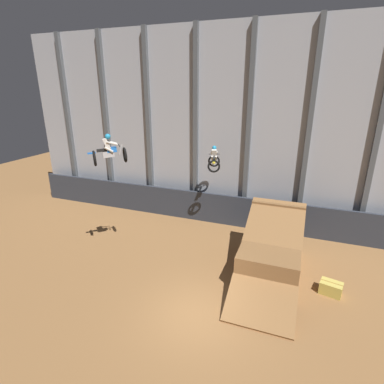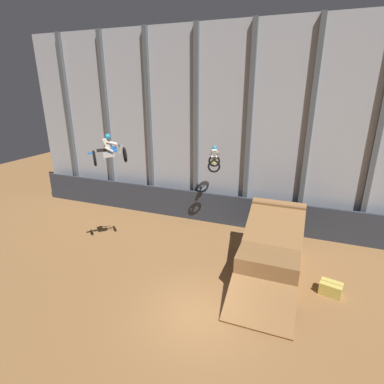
{
  "view_description": "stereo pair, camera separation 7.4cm",
  "coord_description": "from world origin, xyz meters",
  "views": [
    {
      "loc": [
        3.2,
        -9.09,
        8.55
      ],
      "look_at": [
        -2.09,
        5.0,
        3.27
      ],
      "focal_mm": 28.0,
      "sensor_mm": 36.0,
      "label": 1
    },
    {
      "loc": [
        3.27,
        -9.06,
        8.55
      ],
      "look_at": [
        -2.09,
        5.0,
        3.27
      ],
      "focal_mm": 28.0,
      "sensor_mm": 36.0,
      "label": 2
    }
  ],
  "objects": [
    {
      "name": "rider_bike_left_air",
      "position": [
        -5.31,
        2.5,
        5.69
      ],
      "size": [
        1.64,
        1.57,
        1.47
      ],
      "rotation": [
        0.04,
        0.0,
        -0.85
      ],
      "color": "black"
    },
    {
      "name": "lower_barrier",
      "position": [
        0.0,
        8.52,
        1.01
      ],
      "size": [
        31.36,
        0.2,
        2.01
      ],
      "color": "#2D333D",
      "rests_on": "ground_plane"
    },
    {
      "name": "arena_back_wall",
      "position": [
        0.0,
        9.23,
        6.07
      ],
      "size": [
        32.0,
        0.4,
        12.13
      ],
      "color": "#A3A8B2",
      "rests_on": "ground_plane"
    },
    {
      "name": "dirt_ramp",
      "position": [
        2.33,
        4.32,
        0.99
      ],
      "size": [
        2.72,
        6.55,
        2.99
      ],
      "color": "brown",
      "rests_on": "ground_plane"
    },
    {
      "name": "hay_bale_trackside",
      "position": [
        5.03,
        3.26,
        0.28
      ],
      "size": [
        1.01,
        0.78,
        0.57
      ],
      "rotation": [
        0.0,
        0.0,
        2.92
      ],
      "color": "#CCB751",
      "rests_on": "ground_plane"
    },
    {
      "name": "rider_bike_right_air",
      "position": [
        -1.68,
        7.61,
        4.48
      ],
      "size": [
        1.13,
        1.79,
        1.45
      ],
      "rotation": [
        -0.01,
        0.0,
        0.28
      ],
      "color": "black"
    },
    {
      "name": "ground_plane",
      "position": [
        0.0,
        0.0,
        0.0
      ],
      "size": [
        60.0,
        60.0,
        0.0
      ],
      "primitive_type": "plane",
      "color": "olive"
    }
  ]
}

